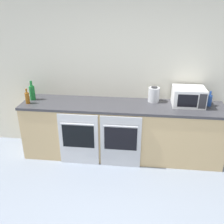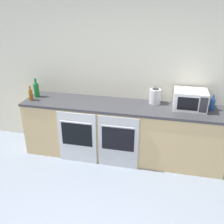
{
  "view_description": "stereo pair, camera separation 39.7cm",
  "coord_description": "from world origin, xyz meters",
  "px_view_note": "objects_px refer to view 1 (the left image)",
  "views": [
    {
      "loc": [
        0.25,
        -1.58,
        2.39
      ],
      "look_at": [
        -0.16,
        2.03,
        0.78
      ],
      "focal_mm": 40.0,
      "sensor_mm": 36.0,
      "label": 1
    },
    {
      "loc": [
        0.64,
        -1.51,
        2.39
      ],
      "look_at": [
        -0.16,
        2.03,
        0.78
      ],
      "focal_mm": 40.0,
      "sensor_mm": 36.0,
      "label": 2
    }
  ],
  "objects_px": {
    "bottle_green": "(32,92)",
    "microwave": "(188,97)",
    "bottle_amber": "(27,98)",
    "oven_left": "(79,139)",
    "bottle_blue": "(209,100)",
    "kettle": "(154,95)",
    "oven_right": "(121,142)"
  },
  "relations": [
    {
      "from": "oven_right",
      "to": "kettle",
      "type": "distance_m",
      "value": 0.93
    },
    {
      "from": "oven_right",
      "to": "bottle_amber",
      "type": "relative_size",
      "value": 3.55
    },
    {
      "from": "bottle_blue",
      "to": "microwave",
      "type": "bearing_deg",
      "value": -177.49
    },
    {
      "from": "kettle",
      "to": "bottle_amber",
      "type": "bearing_deg",
      "value": -171.16
    },
    {
      "from": "oven_right",
      "to": "kettle",
      "type": "height_order",
      "value": "kettle"
    },
    {
      "from": "bottle_green",
      "to": "microwave",
      "type": "bearing_deg",
      "value": 0.71
    },
    {
      "from": "microwave",
      "to": "bottle_amber",
      "type": "height_order",
      "value": "microwave"
    },
    {
      "from": "bottle_green",
      "to": "oven_right",
      "type": "bearing_deg",
      "value": -14.66
    },
    {
      "from": "bottle_green",
      "to": "kettle",
      "type": "distance_m",
      "value": 1.97
    },
    {
      "from": "bottle_amber",
      "to": "bottle_green",
      "type": "bearing_deg",
      "value": 86.36
    },
    {
      "from": "oven_left",
      "to": "bottle_blue",
      "type": "relative_size",
      "value": 3.65
    },
    {
      "from": "oven_left",
      "to": "bottle_green",
      "type": "relative_size",
      "value": 2.72
    },
    {
      "from": "kettle",
      "to": "bottle_green",
      "type": "bearing_deg",
      "value": -176.09
    },
    {
      "from": "oven_left",
      "to": "oven_right",
      "type": "distance_m",
      "value": 0.65
    },
    {
      "from": "oven_left",
      "to": "microwave",
      "type": "height_order",
      "value": "microwave"
    },
    {
      "from": "microwave",
      "to": "kettle",
      "type": "bearing_deg",
      "value": 168.74
    },
    {
      "from": "oven_left",
      "to": "bottle_amber",
      "type": "distance_m",
      "value": 1.04
    },
    {
      "from": "bottle_green",
      "to": "oven_left",
      "type": "bearing_deg",
      "value": -25.04
    },
    {
      "from": "oven_right",
      "to": "microwave",
      "type": "bearing_deg",
      "value": 22.69
    },
    {
      "from": "bottle_amber",
      "to": "bottle_blue",
      "type": "relative_size",
      "value": 1.03
    },
    {
      "from": "oven_left",
      "to": "bottle_amber",
      "type": "height_order",
      "value": "bottle_amber"
    },
    {
      "from": "bottle_amber",
      "to": "kettle",
      "type": "bearing_deg",
      "value": 8.84
    },
    {
      "from": "bottle_blue",
      "to": "kettle",
      "type": "bearing_deg",
      "value": 173.93
    },
    {
      "from": "oven_right",
      "to": "bottle_blue",
      "type": "bearing_deg",
      "value": 18.11
    },
    {
      "from": "oven_left",
      "to": "oven_right",
      "type": "xyz_separation_m",
      "value": [
        0.65,
        0.0,
        0.0
      ]
    },
    {
      "from": "bottle_amber",
      "to": "bottle_blue",
      "type": "xyz_separation_m",
      "value": [
        2.81,
        0.22,
        -0.0
      ]
    },
    {
      "from": "oven_left",
      "to": "bottle_blue",
      "type": "height_order",
      "value": "bottle_blue"
    },
    {
      "from": "bottle_amber",
      "to": "oven_left",
      "type": "bearing_deg",
      "value": -14.33
    },
    {
      "from": "oven_right",
      "to": "bottle_amber",
      "type": "xyz_separation_m",
      "value": [
        -1.49,
        0.21,
        0.58
      ]
    },
    {
      "from": "microwave",
      "to": "bottle_amber",
      "type": "distance_m",
      "value": 2.5
    },
    {
      "from": "oven_left",
      "to": "bottle_blue",
      "type": "distance_m",
      "value": 2.1
    },
    {
      "from": "oven_right",
      "to": "bottle_green",
      "type": "height_order",
      "value": "bottle_green"
    }
  ]
}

